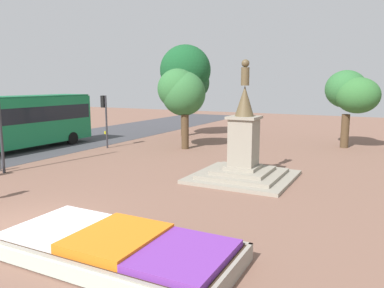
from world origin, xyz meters
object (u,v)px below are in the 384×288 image
(flower_planter, at_px, (116,248))
(city_bus, at_px, (19,120))
(traffic_light_far_corner, at_px, (105,112))
(statue_monument, at_px, (243,156))

(flower_planter, relative_size, city_bus, 0.59)
(traffic_light_far_corner, bearing_deg, city_bus, -141.83)
(flower_planter, relative_size, traffic_light_far_corner, 1.75)
(statue_monument, height_order, city_bus, statue_monument)
(flower_planter, height_order, statue_monument, statue_monument)
(city_bus, bearing_deg, statue_monument, -0.88)
(statue_monument, height_order, traffic_light_far_corner, statue_monument)
(traffic_light_far_corner, relative_size, city_bus, 0.34)
(statue_monument, bearing_deg, traffic_light_far_corner, 162.14)
(flower_planter, xyz_separation_m, traffic_light_far_corner, (-11.04, 12.68, 2.17))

